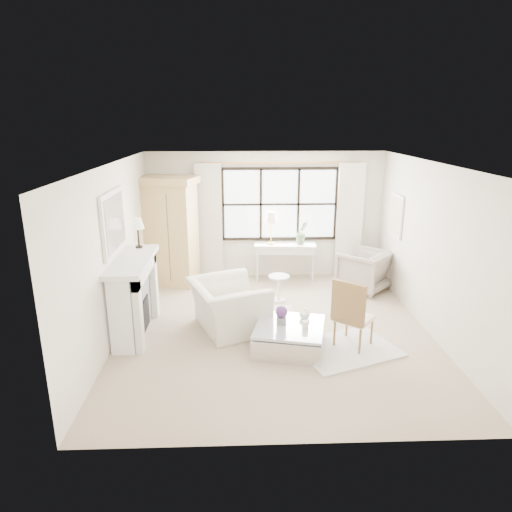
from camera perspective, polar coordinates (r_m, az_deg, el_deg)
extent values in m
plane|color=tan|center=(7.62, 2.31, -9.23)|extent=(5.50, 5.50, 0.00)
plane|color=silver|center=(6.88, 2.58, 11.41)|extent=(5.50, 5.50, 0.00)
plane|color=silver|center=(9.80, 1.18, 5.07)|extent=(5.00, 0.00, 5.00)
plane|color=silver|center=(4.57, 5.18, -9.15)|extent=(5.00, 0.00, 5.00)
plane|color=white|center=(7.37, -17.32, 0.32)|extent=(0.00, 5.50, 5.50)
plane|color=beige|center=(7.74, 21.22, 0.71)|extent=(0.00, 5.50, 5.50)
cube|color=silver|center=(9.75, 2.96, 6.49)|extent=(2.40, 0.02, 1.50)
cylinder|color=#B98640|center=(9.57, 3.08, 11.55)|extent=(3.30, 0.04, 0.04)
cube|color=beige|center=(9.73, -5.89, 4.20)|extent=(0.55, 0.10, 2.47)
cube|color=white|center=(9.99, 11.60, 4.28)|extent=(0.55, 0.10, 2.47)
cube|color=white|center=(7.56, -15.28, -5.19)|extent=(0.34, 1.50, 1.18)
cube|color=#B0B0B7|center=(7.55, -13.98, -5.61)|extent=(0.03, 1.22, 0.97)
cube|color=black|center=(7.62, -13.80, -7.08)|extent=(0.06, 0.52, 0.50)
cube|color=white|center=(7.35, -15.35, -0.62)|extent=(0.58, 1.66, 0.08)
cube|color=white|center=(7.24, -17.43, 4.05)|extent=(0.05, 1.15, 0.95)
cube|color=#B3B7BF|center=(7.24, -17.20, 4.05)|extent=(0.02, 1.00, 0.80)
cube|color=white|center=(9.22, 17.14, 4.85)|extent=(0.04, 0.62, 0.82)
cube|color=beige|center=(9.22, 17.02, 4.85)|extent=(0.01, 0.52, 0.72)
cylinder|color=black|center=(7.92, -14.40, 1.13)|extent=(0.12, 0.12, 0.03)
cylinder|color=black|center=(7.88, -14.49, 2.28)|extent=(0.03, 0.03, 0.30)
cone|color=#F6EDC9|center=(7.83, -14.62, 3.98)|extent=(0.22, 0.22, 0.18)
cube|color=tan|center=(9.53, -10.60, 2.59)|extent=(1.13, 0.86, 2.10)
cube|color=tan|center=(9.33, -10.98, 9.28)|extent=(1.27, 0.99, 0.14)
cube|color=silver|center=(9.71, 3.63, 0.85)|extent=(1.27, 0.50, 0.14)
cube|color=silver|center=(9.68, 3.64, 1.36)|extent=(1.33, 0.54, 0.06)
cylinder|color=#BB9241|center=(9.64, 1.87, 1.60)|extent=(0.14, 0.14, 0.03)
cylinder|color=#BB9241|center=(9.58, 1.89, 3.01)|extent=(0.02, 0.02, 0.46)
cone|color=#F5E7C8|center=(9.51, 1.91, 4.89)|extent=(0.28, 0.28, 0.22)
imported|color=#5A764F|center=(9.64, 5.75, 2.96)|extent=(0.32, 0.29, 0.50)
cylinder|color=white|center=(8.77, 2.84, -5.52)|extent=(0.26, 0.26, 0.03)
cylinder|color=white|center=(8.69, 2.86, -4.08)|extent=(0.06, 0.06, 0.44)
cylinder|color=silver|center=(8.60, 2.88, -2.59)|extent=(0.40, 0.40, 0.03)
cube|color=silver|center=(7.92, -0.38, -8.05)|extent=(1.70, 1.28, 0.03)
cube|color=silver|center=(7.15, 11.17, -11.33)|extent=(1.75, 1.54, 0.03)
imported|color=white|center=(7.51, -3.48, -6.27)|extent=(1.46, 1.55, 0.81)
imported|color=#A09287|center=(9.45, 13.32, -1.75)|extent=(1.25, 1.25, 0.82)
cube|color=white|center=(7.09, 12.17, -7.61)|extent=(0.66, 0.66, 0.07)
cube|color=olive|center=(6.77, 11.46, -5.81)|extent=(0.40, 0.35, 0.60)
cube|color=silver|center=(7.01, 4.20, -10.26)|extent=(1.20, 1.20, 0.32)
cube|color=#B7BCC3|center=(6.92, 4.24, -8.78)|extent=(1.20, 1.20, 0.04)
cube|color=slate|center=(6.94, 3.18, -8.03)|extent=(0.15, 0.15, 0.11)
sphere|color=#562D70|center=(6.88, 3.20, -6.96)|extent=(0.18, 0.18, 0.18)
cylinder|color=#EEE8CF|center=(6.81, 6.18, -8.54)|extent=(0.09, 0.09, 0.12)
imported|color=silver|center=(7.13, 6.10, -7.13)|extent=(0.19, 0.19, 0.17)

